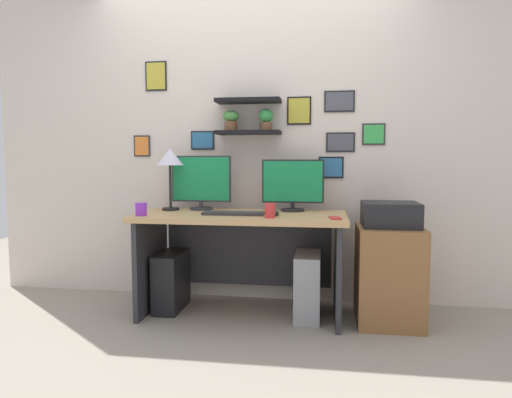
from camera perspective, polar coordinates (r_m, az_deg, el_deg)
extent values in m
plane|color=gray|center=(3.48, -1.81, -14.21)|extent=(8.00, 8.00, 0.00)
cube|color=beige|center=(3.72, -0.65, 8.18)|extent=(4.40, 0.04, 2.70)
cube|color=black|center=(3.60, -0.95, 8.34)|extent=(0.51, 0.20, 0.03)
cube|color=black|center=(3.63, -0.96, 12.23)|extent=(0.51, 0.20, 0.03)
cylinder|color=brown|center=(3.59, 1.27, 9.09)|extent=(0.09, 0.09, 0.06)
ellipsoid|color=#318E42|center=(3.59, 1.27, 10.41)|extent=(0.11, 0.11, 0.10)
cylinder|color=brown|center=(3.63, -3.15, 9.11)|extent=(0.10, 0.10, 0.07)
ellipsoid|color=#4B9245|center=(3.64, -3.16, 10.35)|extent=(0.13, 0.13, 0.09)
cube|color=black|center=(3.65, 10.55, 7.01)|extent=(0.22, 0.02, 0.15)
cube|color=#4C4C56|center=(3.64, 10.55, 7.01)|extent=(0.20, 0.00, 0.13)
cube|color=black|center=(3.65, 9.40, 3.94)|extent=(0.19, 0.02, 0.17)
cube|color=teal|center=(3.64, 9.40, 3.93)|extent=(0.17, 0.00, 0.14)
cube|color=#2D2D33|center=(3.67, 14.54, 7.87)|extent=(0.17, 0.02, 0.17)
cube|color=green|center=(3.66, 14.55, 7.87)|extent=(0.15, 0.00, 0.14)
cube|color=black|center=(3.68, 10.42, 11.95)|extent=(0.23, 0.02, 0.16)
cube|color=#4C4C56|center=(3.67, 10.42, 11.96)|extent=(0.21, 0.00, 0.14)
cube|color=black|center=(3.78, -6.70, 7.32)|extent=(0.19, 0.02, 0.15)
cube|color=teal|center=(3.77, -6.74, 7.32)|extent=(0.17, 0.00, 0.13)
cube|color=black|center=(3.96, -12.41, 14.81)|extent=(0.18, 0.02, 0.24)
cube|color=gold|center=(3.95, -12.46, 14.83)|extent=(0.16, 0.00, 0.21)
cube|color=#2D2D33|center=(3.95, -14.08, 6.47)|extent=(0.14, 0.02, 0.18)
cube|color=orange|center=(3.94, -14.13, 6.47)|extent=(0.12, 0.00, 0.15)
cube|color=black|center=(3.67, 5.43, 10.96)|extent=(0.19, 0.02, 0.22)
cube|color=gold|center=(3.66, 5.42, 10.97)|extent=(0.16, 0.00, 0.19)
cube|color=tan|center=(3.31, -1.84, -2.18)|extent=(1.51, 0.68, 0.04)
cube|color=#2D2D33|center=(3.56, -13.02, -7.91)|extent=(0.04, 0.62, 0.71)
cube|color=#2D2D33|center=(3.33, 10.21, -8.79)|extent=(0.04, 0.62, 0.71)
cube|color=#2D2D33|center=(3.66, -0.98, -6.88)|extent=(1.31, 0.02, 0.50)
cylinder|color=#2D2D33|center=(3.59, -6.88, -1.20)|extent=(0.18, 0.18, 0.02)
cylinder|color=#2D2D33|center=(3.58, -6.88, -0.61)|extent=(0.03, 0.03, 0.06)
cube|color=#2D2D33|center=(3.58, -6.87, 2.54)|extent=(0.47, 0.02, 0.36)
cube|color=#198C4C|center=(3.57, -6.93, 2.53)|extent=(0.45, 0.00, 0.34)
cylinder|color=black|center=(3.47, 4.61, -1.39)|extent=(0.18, 0.18, 0.02)
cylinder|color=black|center=(3.46, 4.61, -0.78)|extent=(0.03, 0.03, 0.06)
cube|color=black|center=(3.46, 4.64, 2.24)|extent=(0.47, 0.02, 0.33)
cube|color=#198C4C|center=(3.45, 4.63, 2.23)|extent=(0.45, 0.00, 0.31)
cube|color=#2D2D33|center=(3.23, -2.81, -1.81)|extent=(0.44, 0.14, 0.02)
ellipsoid|color=black|center=(3.19, 2.45, -1.81)|extent=(0.06, 0.09, 0.03)
cylinder|color=black|center=(3.58, -10.65, -1.23)|extent=(0.13, 0.13, 0.02)
cylinder|color=black|center=(3.57, -10.69, 1.56)|extent=(0.02, 0.02, 0.33)
cone|color=silver|center=(3.56, -10.75, 5.24)|extent=(0.21, 0.21, 0.13)
cube|color=red|center=(3.06, 9.91, -2.36)|extent=(0.09, 0.15, 0.01)
cylinder|color=purple|center=(3.28, -14.21, -1.24)|extent=(0.08, 0.08, 0.09)
cylinder|color=red|center=(3.06, 1.75, -1.45)|extent=(0.07, 0.07, 0.10)
cube|color=brown|center=(3.35, 16.30, -9.08)|extent=(0.44, 0.50, 0.68)
cube|color=black|center=(3.28, 16.48, -1.87)|extent=(0.38, 0.34, 0.17)
cube|color=black|center=(3.58, -10.58, -10.07)|extent=(0.18, 0.40, 0.44)
cube|color=#99999E|center=(3.36, 6.48, -10.73)|extent=(0.18, 0.40, 0.47)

